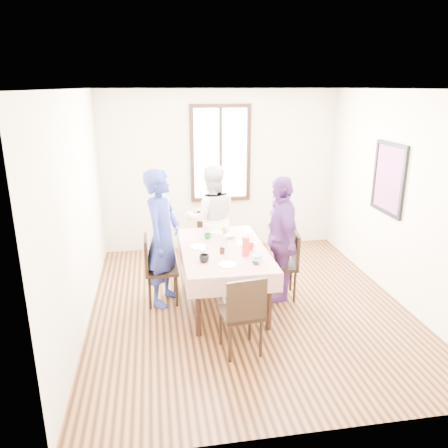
{
  "coord_description": "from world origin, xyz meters",
  "views": [
    {
      "loc": [
        -1.14,
        -5.0,
        2.73
      ],
      "look_at": [
        -0.3,
        0.07,
        1.1
      ],
      "focal_mm": 34.96,
      "sensor_mm": 36.0,
      "label": 1
    }
  ],
  "objects_px": {
    "chair_left": "(162,270)",
    "dining_table": "(223,276)",
    "chair_near": "(241,313)",
    "person_left": "(162,238)",
    "person_right": "(280,238)",
    "person_far": "(212,219)",
    "chair_far": "(212,241)",
    "chair_right": "(281,265)"
  },
  "relations": [
    {
      "from": "person_far",
      "to": "person_right",
      "type": "bearing_deg",
      "value": 126.06
    },
    {
      "from": "chair_near",
      "to": "person_right",
      "type": "relative_size",
      "value": 0.55
    },
    {
      "from": "chair_far",
      "to": "person_far",
      "type": "height_order",
      "value": "person_far"
    },
    {
      "from": "chair_left",
      "to": "person_far",
      "type": "height_order",
      "value": "person_far"
    },
    {
      "from": "dining_table",
      "to": "chair_near",
      "type": "bearing_deg",
      "value": -90.0
    },
    {
      "from": "dining_table",
      "to": "person_left",
      "type": "relative_size",
      "value": 0.92
    },
    {
      "from": "chair_near",
      "to": "person_left",
      "type": "height_order",
      "value": "person_left"
    },
    {
      "from": "chair_left",
      "to": "dining_table",
      "type": "bearing_deg",
      "value": 78.5
    },
    {
      "from": "chair_left",
      "to": "chair_right",
      "type": "distance_m",
      "value": 1.57
    },
    {
      "from": "person_far",
      "to": "person_right",
      "type": "height_order",
      "value": "person_right"
    },
    {
      "from": "person_left",
      "to": "chair_right",
      "type": "bearing_deg",
      "value": -69.01
    },
    {
      "from": "chair_right",
      "to": "chair_far",
      "type": "height_order",
      "value": "same"
    },
    {
      "from": "person_right",
      "to": "dining_table",
      "type": "bearing_deg",
      "value": -86.59
    },
    {
      "from": "chair_right",
      "to": "person_left",
      "type": "xyz_separation_m",
      "value": [
        -1.55,
        0.1,
        0.43
      ]
    },
    {
      "from": "person_left",
      "to": "person_far",
      "type": "height_order",
      "value": "person_left"
    },
    {
      "from": "chair_far",
      "to": "chair_near",
      "type": "relative_size",
      "value": 1.0
    },
    {
      "from": "chair_near",
      "to": "person_far",
      "type": "height_order",
      "value": "person_far"
    },
    {
      "from": "person_far",
      "to": "person_right",
      "type": "xyz_separation_m",
      "value": [
        0.76,
        -1.05,
        0.01
      ]
    },
    {
      "from": "person_left",
      "to": "person_right",
      "type": "bearing_deg",
      "value": -69.06
    },
    {
      "from": "chair_far",
      "to": "person_right",
      "type": "height_order",
      "value": "person_right"
    },
    {
      "from": "chair_left",
      "to": "chair_far",
      "type": "bearing_deg",
      "value": 140.43
    },
    {
      "from": "dining_table",
      "to": "chair_right",
      "type": "xyz_separation_m",
      "value": [
        0.79,
        0.05,
        0.08
      ]
    },
    {
      "from": "chair_near",
      "to": "person_right",
      "type": "height_order",
      "value": "person_right"
    },
    {
      "from": "chair_far",
      "to": "person_far",
      "type": "bearing_deg",
      "value": 92.96
    },
    {
      "from": "chair_right",
      "to": "person_right",
      "type": "bearing_deg",
      "value": 99.39
    },
    {
      "from": "person_left",
      "to": "person_far",
      "type": "xyz_separation_m",
      "value": [
        0.76,
        0.95,
        -0.06
      ]
    },
    {
      "from": "chair_far",
      "to": "chair_near",
      "type": "bearing_deg",
      "value": 92.96
    },
    {
      "from": "chair_far",
      "to": "person_far",
      "type": "distance_m",
      "value": 0.37
    },
    {
      "from": "chair_near",
      "to": "person_left",
      "type": "bearing_deg",
      "value": 113.85
    },
    {
      "from": "chair_far",
      "to": "person_left",
      "type": "bearing_deg",
      "value": 54.64
    },
    {
      "from": "person_left",
      "to": "person_right",
      "type": "height_order",
      "value": "person_left"
    },
    {
      "from": "dining_table",
      "to": "chair_far",
      "type": "xyz_separation_m",
      "value": [
        0.0,
        1.12,
        0.08
      ]
    },
    {
      "from": "chair_far",
      "to": "person_right",
      "type": "bearing_deg",
      "value": 128.52
    },
    {
      "from": "dining_table",
      "to": "person_right",
      "type": "bearing_deg",
      "value": 3.81
    },
    {
      "from": "dining_table",
      "to": "chair_left",
      "type": "height_order",
      "value": "chair_left"
    },
    {
      "from": "dining_table",
      "to": "chair_far",
      "type": "bearing_deg",
      "value": 90.0
    },
    {
      "from": "chair_left",
      "to": "person_far",
      "type": "xyz_separation_m",
      "value": [
        0.79,
        0.95,
        0.37
      ]
    },
    {
      "from": "dining_table",
      "to": "person_right",
      "type": "relative_size",
      "value": 0.98
    },
    {
      "from": "chair_near",
      "to": "person_right",
      "type": "bearing_deg",
      "value": 49.73
    },
    {
      "from": "chair_far",
      "to": "person_left",
      "type": "xyz_separation_m",
      "value": [
        -0.76,
        -0.97,
        0.43
      ]
    },
    {
      "from": "chair_left",
      "to": "chair_far",
      "type": "height_order",
      "value": "same"
    },
    {
      "from": "chair_near",
      "to": "person_right",
      "type": "distance_m",
      "value": 1.45
    }
  ]
}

